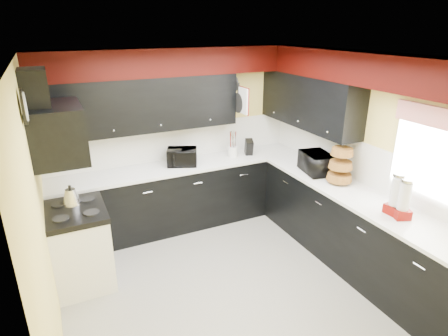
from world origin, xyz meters
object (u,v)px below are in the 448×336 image
Objects in this scene: microwave at (317,163)px; knife_block at (249,147)px; toaster_oven at (182,157)px; kettle at (71,197)px; utensil_crock at (233,152)px.

microwave reaches higher than knife_block.
knife_block reaches higher than toaster_oven.
toaster_oven is 1.05m from knife_block.
microwave is 1.11m from knife_block.
kettle is (-3.00, 0.45, -0.06)m from microwave.
kettle is at bearing -165.48° from utensil_crock.
utensil_crock is (0.80, 0.01, -0.04)m from toaster_oven.
utensil_crock is at bearing 23.66° from toaster_oven.
knife_block is at bearing 35.34° from microwave.
knife_block reaches higher than kettle.
microwave is 3.12× the size of utensil_crock.
utensil_crock is (-0.71, 1.04, -0.06)m from microwave.
knife_block reaches higher than utensil_crock.
knife_block is (0.25, -0.03, 0.04)m from utensil_crock.
toaster_oven is at bearing -179.00° from utensil_crock.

